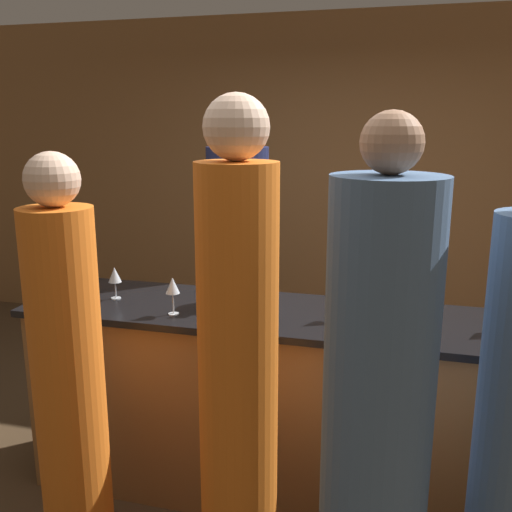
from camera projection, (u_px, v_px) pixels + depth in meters
ground_plane at (288, 491)px, 3.02m from camera, size 14.00×14.00×0.00m
back_wall at (346, 181)px, 4.97m from camera, size 8.00×0.06×2.80m
bar_counter at (289, 405)px, 2.91m from camera, size 2.70×0.65×1.00m
bartender at (238, 280)px, 3.69m from camera, size 0.39×0.39×1.96m
guest_0 at (377, 424)px, 1.95m from camera, size 0.37×0.37×1.95m
guest_1 at (69, 387)px, 2.33m from camera, size 0.29×0.29×1.81m
guest_2 at (238, 385)px, 2.11m from camera, size 0.29×0.29×2.01m
wine_bottle_0 at (91, 277)px, 3.04m from camera, size 0.07×0.07×0.27m
ice_bucket at (236, 284)px, 2.92m from camera, size 0.18×0.18×0.20m
wine_glass_0 at (502, 307)px, 2.50m from camera, size 0.08×0.08×0.16m
wine_glass_1 at (115, 276)px, 2.98m from camera, size 0.07×0.07×0.17m
wine_glass_2 at (236, 300)px, 2.59m from camera, size 0.07×0.07×0.16m
wine_glass_3 at (340, 293)px, 2.66m from camera, size 0.06×0.06×0.18m
wine_glass_4 at (206, 286)px, 2.76m from camera, size 0.07×0.07×0.17m
wine_glass_5 at (173, 287)px, 2.73m from camera, size 0.07×0.07×0.19m
wine_glass_6 at (268, 300)px, 2.62m from camera, size 0.07×0.07×0.15m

